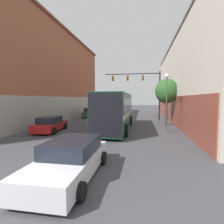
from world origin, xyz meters
name	(u,v)px	position (x,y,z in m)	size (l,w,h in m)	color
lane_center_line	(101,129)	(0.00, 12.28, 0.00)	(0.14, 36.56, 0.01)	silver
building_left_brick	(33,74)	(-11.30, 18.59, 6.36)	(10.05, 29.67, 12.48)	#995138
building_right_storefront	(198,80)	(10.58, 19.39, 5.20)	(6.49, 29.91, 10.18)	beige
bus	(116,109)	(1.45, 12.48, 1.92)	(2.88, 10.15, 3.43)	#145133
hatchback_foreground	(71,159)	(1.37, 2.17, 0.64)	(2.15, 4.69, 1.36)	silver
parked_car_left_near	(51,124)	(-4.16, 10.41, 0.64)	(2.29, 4.50, 1.36)	red
parked_car_left_mid	(91,113)	(-4.08, 22.53, 0.70)	(2.12, 3.98, 1.49)	#285633
parked_car_left_far	(102,110)	(-3.92, 29.15, 0.66)	(2.08, 4.16, 1.39)	red
traffic_signal_gantry	(141,84)	(3.67, 20.54, 4.93)	(7.64, 0.36, 6.65)	black
street_lamp	(167,95)	(5.96, 11.48, 3.23)	(0.37, 0.37, 5.04)	#47474C
street_tree_near	(167,91)	(6.53, 16.28, 3.76)	(2.49, 2.24, 5.15)	#3D2D1E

